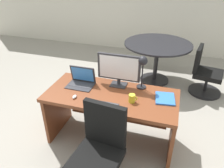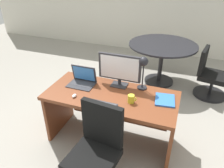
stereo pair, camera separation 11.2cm
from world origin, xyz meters
The scene contains 12 objects.
ground centered at (0.00, 1.50, 0.00)m, with size 12.00×12.00×0.00m, color gray.
desk centered at (0.00, 0.04, 0.52)m, with size 1.56×0.71×0.72m.
monitor centered at (0.03, 0.23, 0.96)m, with size 0.53×0.16×0.41m.
laptop centered at (-0.43, 0.13, 0.79)m, with size 0.33×0.24×0.23m.
keyboard centered at (-0.01, -0.26, 0.73)m, with size 0.33×0.14×0.02m.
mouse centered at (-0.38, -0.20, 0.74)m, with size 0.04×0.07×0.03m.
desk_lamp centered at (0.31, 0.24, 1.04)m, with size 0.12×0.14×0.43m.
book centered at (0.62, 0.08, 0.73)m, with size 0.24×0.28×0.02m.
coffee_mug centered at (0.27, -0.08, 0.77)m, with size 0.10×0.07×0.09m.
office_chair centered at (0.07, -0.64, 0.37)m, with size 0.56×0.56×0.93m.
meeting_table centered at (0.33, 1.83, 0.59)m, with size 1.24×1.24×0.78m.
meeting_chair_near centered at (1.20, 1.66, 0.33)m, with size 0.57×0.56×0.84m.
Camera 2 is at (0.75, -2.02, 2.10)m, focal length 34.67 mm.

